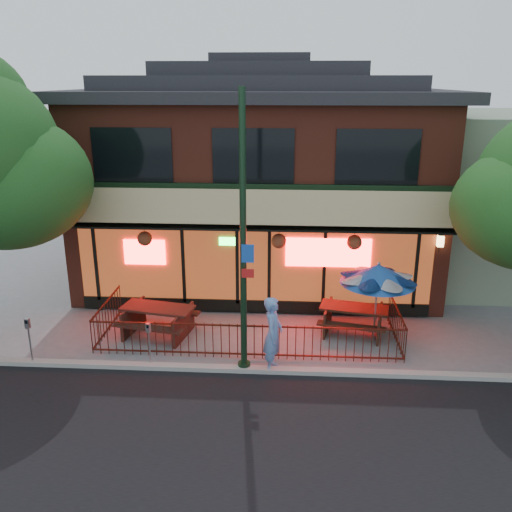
{
  "coord_description": "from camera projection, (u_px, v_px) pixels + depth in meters",
  "views": [
    {
      "loc": [
        1.08,
        -12.74,
        7.15
      ],
      "look_at": [
        0.16,
        2.0,
        2.31
      ],
      "focal_mm": 38.0,
      "sensor_mm": 36.0,
      "label": 1
    }
  ],
  "objects": [
    {
      "name": "patio_umbrella",
      "position": [
        378.0,
        274.0,
        14.92
      ],
      "size": [
        2.09,
        2.09,
        2.38
      ],
      "color": "gray",
      "rests_on": "ground"
    },
    {
      "name": "ground",
      "position": [
        245.0,
        362.0,
        14.38
      ],
      "size": [
        80.0,
        80.0,
        0.0
      ],
      "primitive_type": "plane",
      "color": "gray",
      "rests_on": "ground"
    },
    {
      "name": "picnic_table_left",
      "position": [
        158.0,
        316.0,
        15.73
      ],
      "size": [
        2.33,
        1.96,
        0.88
      ],
      "color": "#3F1E17",
      "rests_on": "ground"
    },
    {
      "name": "parking_meter_near",
      "position": [
        149.0,
        337.0,
        13.88
      ],
      "size": [
        0.14,
        0.13,
        1.23
      ],
      "color": "gray",
      "rests_on": "ground"
    },
    {
      "name": "street_light",
      "position": [
        243.0,
        254.0,
        13.01
      ],
      "size": [
        0.43,
        0.32,
        7.0
      ],
      "color": "black",
      "rests_on": "ground"
    },
    {
      "name": "pedestrian",
      "position": [
        273.0,
        334.0,
        13.69
      ],
      "size": [
        0.59,
        0.8,
        2.0
      ],
      "primitive_type": "imported",
      "rotation": [
        0.0,
        0.0,
        1.42
      ],
      "color": "#658BCA",
      "rests_on": "ground"
    },
    {
      "name": "picnic_table_right",
      "position": [
        354.0,
        316.0,
        15.86
      ],
      "size": [
        2.21,
        1.86,
        0.83
      ],
      "color": "#371E13",
      "rests_on": "ground"
    },
    {
      "name": "restaurant_building",
      "position": [
        260.0,
        166.0,
        19.84
      ],
      "size": [
        12.96,
        9.49,
        8.05
      ],
      "color": "maroon",
      "rests_on": "ground"
    },
    {
      "name": "curb",
      "position": [
        244.0,
        369.0,
        13.88
      ],
      "size": [
        80.0,
        0.25,
        0.12
      ],
      "primitive_type": "cube",
      "color": "#999993",
      "rests_on": "ground"
    },
    {
      "name": "parking_meter_far",
      "position": [
        29.0,
        334.0,
        13.98
      ],
      "size": [
        0.13,
        0.11,
        1.31
      ],
      "color": "gray",
      "rests_on": "ground"
    },
    {
      "name": "patio_fence",
      "position": [
        247.0,
        332.0,
        14.66
      ],
      "size": [
        8.44,
        2.62,
        1.0
      ],
      "color": "#43160E",
      "rests_on": "ground"
    },
    {
      "name": "neighbor_building",
      "position": [
        502.0,
        196.0,
        20.21
      ],
      "size": [
        6.0,
        7.0,
        6.0
      ],
      "primitive_type": "cube",
      "color": "gray",
      "rests_on": "ground"
    }
  ]
}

